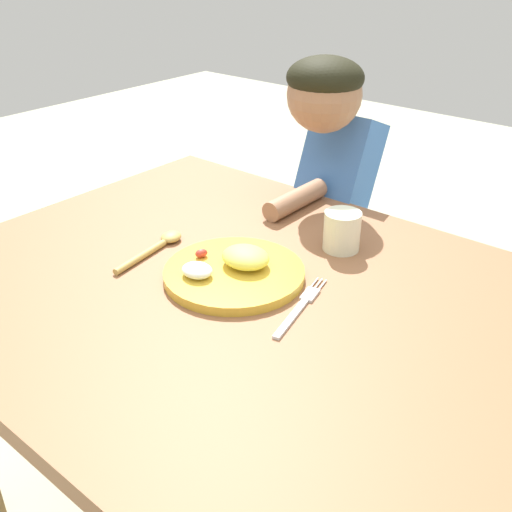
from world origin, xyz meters
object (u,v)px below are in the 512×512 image
at_px(plate, 234,270).
at_px(person, 332,224).
at_px(spoon, 158,245).
at_px(drinking_cup, 342,231).
at_px(fork, 300,307).

distance_m(plate, person, 0.54).
bearing_deg(spoon, plate, -94.15).
bearing_deg(person, plate, 101.36).
relative_size(drinking_cup, person, 0.08).
distance_m(plate, drinking_cup, 0.26).
bearing_deg(spoon, person, -19.24).
distance_m(fork, spoon, 0.37).
distance_m(fork, person, 0.60).
relative_size(plate, fork, 1.30).
relative_size(fork, person, 0.20).
xyz_separation_m(plate, drinking_cup, (0.10, 0.24, 0.03)).
bearing_deg(plate, person, 101.36).
height_order(spoon, person, person).
bearing_deg(fork, person, 14.03).
relative_size(plate, drinking_cup, 3.25).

